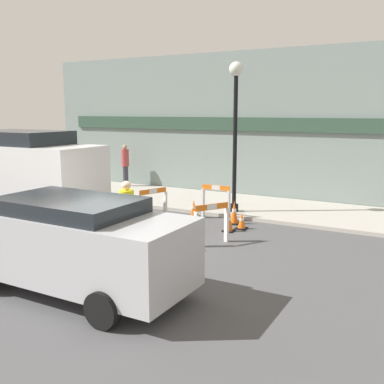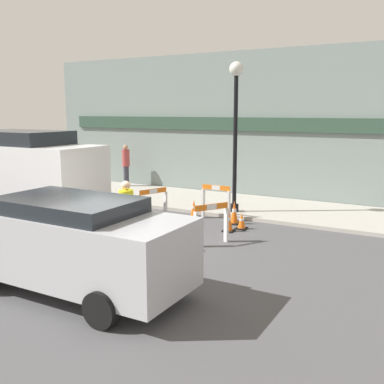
% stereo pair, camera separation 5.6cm
% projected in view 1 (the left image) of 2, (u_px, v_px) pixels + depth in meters
% --- Properties ---
extents(ground_plane, '(60.00, 60.00, 0.00)m').
position_uv_depth(ground_plane, '(106.00, 252.00, 10.63)').
color(ground_plane, '#4C4C4F').
extents(sidewalk_slab, '(18.00, 3.50, 0.11)m').
position_uv_depth(sidewalk_slab, '(220.00, 203.00, 16.00)').
color(sidewalk_slab, '#ADA89E').
rests_on(sidewalk_slab, ground_plane).
extents(storefront_facade, '(18.00, 0.22, 5.50)m').
position_uv_depth(storefront_facade, '(241.00, 125.00, 17.09)').
color(storefront_facade, gray).
rests_on(storefront_facade, ground_plane).
extents(streetlamp_post, '(0.44, 0.44, 4.66)m').
position_uv_depth(streetlamp_post, '(235.00, 116.00, 13.88)').
color(streetlamp_post, black).
rests_on(streetlamp_post, sidewalk_slab).
extents(barricade_0, '(0.61, 0.88, 1.03)m').
position_uv_depth(barricade_0, '(212.00, 222.00, 11.17)').
color(barricade_0, white).
rests_on(barricade_0, ground_plane).
extents(barricade_1, '(0.93, 0.13, 1.07)m').
position_uv_depth(barricade_1, '(216.00, 201.00, 13.72)').
color(barricade_1, white).
rests_on(barricade_1, ground_plane).
extents(barricade_2, '(0.46, 0.98, 0.95)m').
position_uv_depth(barricade_2, '(153.00, 202.00, 13.75)').
color(barricade_2, white).
rests_on(barricade_2, ground_plane).
extents(barricade_3, '(0.72, 0.43, 1.06)m').
position_uv_depth(barricade_3, '(130.00, 216.00, 11.84)').
color(barricade_3, white).
rests_on(barricade_3, ground_plane).
extents(traffic_cone_0, '(0.30, 0.30, 0.71)m').
position_uv_depth(traffic_cone_0, '(234.00, 213.00, 13.21)').
color(traffic_cone_0, black).
rests_on(traffic_cone_0, ground_plane).
extents(traffic_cone_1, '(0.30, 0.30, 0.50)m').
position_uv_depth(traffic_cone_1, '(152.00, 232.00, 11.54)').
color(traffic_cone_1, black).
rests_on(traffic_cone_1, ground_plane).
extents(traffic_cone_2, '(0.30, 0.30, 0.61)m').
position_uv_depth(traffic_cone_2, '(229.00, 221.00, 12.39)').
color(traffic_cone_2, black).
rests_on(traffic_cone_2, ground_plane).
extents(traffic_cone_3, '(0.30, 0.30, 0.47)m').
position_uv_depth(traffic_cone_3, '(242.00, 221.00, 12.67)').
color(traffic_cone_3, black).
rests_on(traffic_cone_3, ground_plane).
extents(traffic_cone_4, '(0.30, 0.30, 0.56)m').
position_uv_depth(traffic_cone_4, '(194.00, 209.00, 14.04)').
color(traffic_cone_4, black).
rests_on(traffic_cone_4, ground_plane).
extents(person_worker, '(0.36, 0.36, 1.71)m').
position_uv_depth(person_worker, '(127.00, 214.00, 10.47)').
color(person_worker, '#33333D').
rests_on(person_worker, ground_plane).
extents(person_pedestrian, '(0.37, 0.37, 1.76)m').
position_uv_depth(person_pedestrian, '(125.00, 164.00, 19.13)').
color(person_pedestrian, '#33333D').
rests_on(person_pedestrian, sidewalk_slab).
extents(parked_car_1, '(4.60, 1.91, 1.77)m').
position_uv_depth(parked_car_1, '(71.00, 239.00, 8.16)').
color(parked_car_1, '#B7BABF').
rests_on(parked_car_1, ground_plane).
extents(work_van, '(5.38, 2.20, 2.69)m').
position_uv_depth(work_van, '(22.00, 171.00, 14.03)').
color(work_van, white).
rests_on(work_van, ground_plane).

